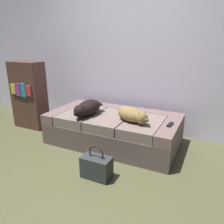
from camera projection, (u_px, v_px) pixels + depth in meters
ground_plane at (69, 184)px, 2.27m from camera, size 10.00×10.00×0.00m
back_wall at (133, 42)px, 3.34m from camera, size 6.40×0.10×2.80m
couch at (114, 129)px, 3.13m from camera, size 1.81×0.95×0.43m
dog_dark at (87, 108)px, 3.00m from camera, size 0.27×0.61×0.21m
dog_tan at (132, 115)px, 2.76m from camera, size 0.52×0.38×0.19m
tv_remote at (170, 125)px, 2.66m from camera, size 0.06×0.15×0.02m
handbag at (97, 167)px, 2.34m from camera, size 0.32×0.18×0.38m
bookshelf at (29, 95)px, 3.63m from camera, size 0.56×0.30×1.10m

